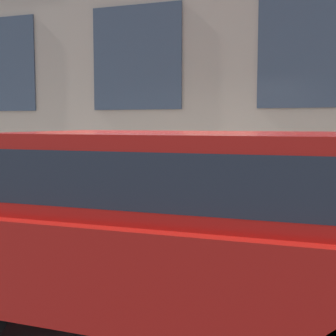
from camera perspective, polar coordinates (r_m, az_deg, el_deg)
name	(u,v)px	position (r m, az deg, el deg)	size (l,w,h in m)	color
ground_plane	(153,274)	(5.38, -1.80, -12.80)	(80.00, 80.00, 0.00)	#47474C
sidewalk	(192,237)	(6.72, 2.96, -8.44)	(2.99, 60.00, 0.14)	#B2ADA3
fire_hydrant	(185,219)	(5.71, 2.13, -6.20)	(0.36, 0.47, 0.76)	gold
person	(152,188)	(6.23, -1.94, -2.49)	(0.27, 0.18, 1.13)	#998466
parked_truck_red_near	(181,220)	(3.72, 1.62, -6.32)	(1.86, 4.52, 1.62)	black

